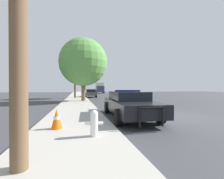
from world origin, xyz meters
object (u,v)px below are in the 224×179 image
object	(u,v)px
box_truck	(100,88)
tree_sidewalk_mid	(75,68)
car_background_midblock	(91,93)
police_car	(129,103)
traffic_cone	(57,119)
fire_hydrant	(94,122)
traffic_light	(82,76)
tree_sidewalk_near	(83,62)

from	to	relation	value
box_truck	tree_sidewalk_mid	distance (m)	25.01
car_background_midblock	tree_sidewalk_mid	distance (m)	5.31
police_car	car_background_midblock	distance (m)	18.19
car_background_midblock	traffic_cone	world-z (taller)	car_background_midblock
fire_hydrant	tree_sidewalk_mid	bearing A→B (deg)	92.59
police_car	traffic_light	size ratio (longest dim) A/B	1.11
traffic_light	tree_sidewalk_mid	distance (m)	3.28
fire_hydrant	traffic_cone	bearing A→B (deg)	137.05
box_truck	traffic_light	bearing A→B (deg)	77.62
tree_sidewalk_near	traffic_cone	bearing A→B (deg)	-96.70
car_background_midblock	tree_sidewalk_mid	size ratio (longest dim) A/B	0.63
fire_hydrant	tree_sidewalk_near	bearing A→B (deg)	89.23
tree_sidewalk_mid	traffic_cone	xyz separation A→B (m)	(-0.36, -17.72, -4.17)
fire_hydrant	car_background_midblock	distance (m)	21.42
fire_hydrant	car_background_midblock	size ratio (longest dim) A/B	0.19
tree_sidewalk_near	car_background_midblock	bearing A→B (deg)	79.46
tree_sidewalk_mid	tree_sidewalk_near	xyz separation A→B (m)	(1.03, -5.94, -0.12)
police_car	box_truck	world-z (taller)	box_truck
fire_hydrant	car_background_midblock	bearing A→B (deg)	85.34
tree_sidewalk_near	traffic_cone	size ratio (longest dim) A/B	10.22
car_background_midblock	box_truck	xyz separation A→B (m)	(4.61, 21.28, 1.01)
box_truck	tree_sidewalk_near	size ratio (longest dim) A/B	0.96
fire_hydrant	car_background_midblock	xyz separation A→B (m)	(1.74, 21.34, 0.20)
car_background_midblock	tree_sidewalk_near	xyz separation A→B (m)	(-1.57, -8.43, 3.79)
car_background_midblock	fire_hydrant	bearing A→B (deg)	-91.38
traffic_cone	fire_hydrant	bearing A→B (deg)	-42.95
police_car	traffic_cone	xyz separation A→B (m)	(-3.41, -2.03, -0.27)
box_truck	traffic_cone	distance (m)	42.20
fire_hydrant	tree_sidewalk_near	distance (m)	13.52
car_background_midblock	traffic_cone	size ratio (longest dim) A/B	5.83
box_truck	police_car	bearing A→B (deg)	87.65
tree_sidewalk_mid	tree_sidewalk_near	bearing A→B (deg)	-80.19
tree_sidewalk_mid	police_car	bearing A→B (deg)	-79.00
police_car	traffic_cone	size ratio (longest dim) A/B	7.82
police_car	traffic_cone	world-z (taller)	police_car
traffic_light	tree_sidewalk_near	xyz separation A→B (m)	(-0.17, -8.80, 0.95)
fire_hydrant	traffic_light	xyz separation A→B (m)	(0.34, 21.71, 3.04)
fire_hydrant	traffic_light	world-z (taller)	traffic_light
police_car	tree_sidewalk_mid	xyz separation A→B (m)	(-3.05, 15.69, 3.90)
police_car	traffic_cone	bearing A→B (deg)	33.34
traffic_light	car_background_midblock	xyz separation A→B (m)	(1.40, -0.37, -2.84)
police_car	fire_hydrant	xyz separation A→B (m)	(-2.20, -3.16, -0.21)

